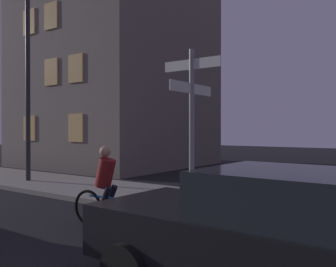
{
  "coord_description": "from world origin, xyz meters",
  "views": [
    {
      "loc": [
        4.78,
        -0.41,
        1.92
      ],
      "look_at": [
        -0.04,
        6.37,
        1.84
      ],
      "focal_mm": 38.69,
      "sensor_mm": 36.0,
      "label": 1
    }
  ],
  "objects": [
    {
      "name": "sidewalk_kerb",
      "position": [
        0.0,
        7.45,
        0.07
      ],
      "size": [
        40.0,
        3.01,
        0.14
      ],
      "primitive_type": "cube",
      "color": "gray",
      "rests_on": "ground_plane"
    },
    {
      "name": "signpost",
      "position": [
        0.35,
        6.77,
        2.33
      ],
      "size": [
        1.51,
        1.78,
        3.66
      ],
      "color": "gray",
      "rests_on": "sidewalk_kerb"
    },
    {
      "name": "street_lamp",
      "position": [
        -6.46,
        7.09,
        4.13
      ],
      "size": [
        1.29,
        0.28,
        6.92
      ],
      "color": "#2D2D30",
      "rests_on": "sidewalk_kerb"
    },
    {
      "name": "car_near_right",
      "position": [
        3.58,
        3.44,
        0.78
      ],
      "size": [
        4.6,
        2.06,
        1.49
      ],
      "color": "black",
      "rests_on": "ground_plane"
    },
    {
      "name": "cyclist",
      "position": [
        -0.22,
        4.59,
        0.75
      ],
      "size": [
        1.82,
        0.35,
        1.61
      ],
      "color": "black",
      "rests_on": "ground_plane"
    },
    {
      "name": "building_left_block",
      "position": [
        -9.03,
        14.17,
        6.57
      ],
      "size": [
        8.34,
        8.6,
        13.15
      ],
      "color": "slate",
      "rests_on": "ground_plane"
    }
  ]
}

